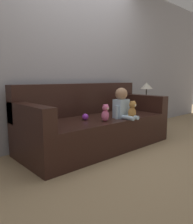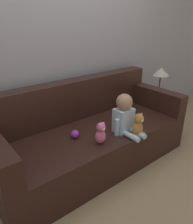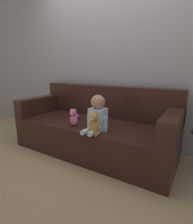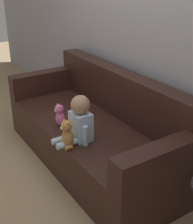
{
  "view_description": "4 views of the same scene",
  "coord_description": "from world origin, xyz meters",
  "px_view_note": "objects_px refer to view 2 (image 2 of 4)",
  "views": [
    {
      "loc": [
        -2.0,
        -2.2,
        0.96
      ],
      "look_at": [
        -0.07,
        -0.05,
        0.51
      ],
      "focal_mm": 35.0,
      "sensor_mm": 36.0,
      "label": 1
    },
    {
      "loc": [
        -1.26,
        -1.64,
        1.53
      ],
      "look_at": [
        0.03,
        -0.03,
        0.62
      ],
      "focal_mm": 35.0,
      "sensor_mm": 36.0,
      "label": 2
    },
    {
      "loc": [
        1.22,
        -1.92,
        1.11
      ],
      "look_at": [
        0.09,
        -0.07,
        0.58
      ],
      "focal_mm": 28.0,
      "sensor_mm": 36.0,
      "label": 3
    },
    {
      "loc": [
        2.29,
        -1.42,
        1.79
      ],
      "look_at": [
        0.08,
        0.01,
        0.57
      ],
      "focal_mm": 50.0,
      "sensor_mm": 36.0,
      "label": 4
    }
  ],
  "objects_px": {
    "couch": "(89,136)",
    "teddy_bear_brown": "(138,126)",
    "person_baby": "(125,116)",
    "plush_toy_side": "(101,133)",
    "side_table": "(160,83)",
    "toy_ball": "(75,134)"
  },
  "relations": [
    {
      "from": "couch",
      "to": "teddy_bear_brown",
      "type": "xyz_separation_m",
      "value": [
        0.26,
        -0.46,
        0.23
      ]
    },
    {
      "from": "couch",
      "to": "teddy_bear_brown",
      "type": "distance_m",
      "value": 0.57
    },
    {
      "from": "person_baby",
      "to": "plush_toy_side",
      "type": "xyz_separation_m",
      "value": [
        -0.33,
        -0.02,
        -0.08
      ]
    },
    {
      "from": "couch",
      "to": "teddy_bear_brown",
      "type": "bearing_deg",
      "value": -60.53
    },
    {
      "from": "side_table",
      "to": "person_baby",
      "type": "bearing_deg",
      "value": -160.43
    },
    {
      "from": "person_baby",
      "to": "side_table",
      "type": "bearing_deg",
      "value": 19.57
    },
    {
      "from": "teddy_bear_brown",
      "to": "plush_toy_side",
      "type": "distance_m",
      "value": 0.4
    },
    {
      "from": "side_table",
      "to": "plush_toy_side",
      "type": "bearing_deg",
      "value": -163.93
    },
    {
      "from": "teddy_bear_brown",
      "to": "plush_toy_side",
      "type": "xyz_separation_m",
      "value": [
        -0.38,
        0.12,
        -0.01
      ]
    },
    {
      "from": "person_baby",
      "to": "toy_ball",
      "type": "bearing_deg",
      "value": 155.71
    },
    {
      "from": "couch",
      "to": "plush_toy_side",
      "type": "relative_size",
      "value": 9.93
    },
    {
      "from": "couch",
      "to": "person_baby",
      "type": "xyz_separation_m",
      "value": [
        0.21,
        -0.31,
        0.3
      ]
    },
    {
      "from": "toy_ball",
      "to": "side_table",
      "type": "height_order",
      "value": "side_table"
    },
    {
      "from": "person_baby",
      "to": "side_table",
      "type": "xyz_separation_m",
      "value": [
        1.1,
        0.39,
        0.06
      ]
    },
    {
      "from": "couch",
      "to": "toy_ball",
      "type": "bearing_deg",
      "value": -158.02
    },
    {
      "from": "plush_toy_side",
      "to": "side_table",
      "type": "relative_size",
      "value": 0.25
    },
    {
      "from": "couch",
      "to": "side_table",
      "type": "height_order",
      "value": "couch"
    },
    {
      "from": "plush_toy_side",
      "to": "toy_ball",
      "type": "distance_m",
      "value": 0.28
    },
    {
      "from": "person_baby",
      "to": "side_table",
      "type": "relative_size",
      "value": 0.47
    },
    {
      "from": "teddy_bear_brown",
      "to": "plush_toy_side",
      "type": "height_order",
      "value": "teddy_bear_brown"
    },
    {
      "from": "teddy_bear_brown",
      "to": "toy_ball",
      "type": "height_order",
      "value": "teddy_bear_brown"
    },
    {
      "from": "teddy_bear_brown",
      "to": "side_table",
      "type": "height_order",
      "value": "side_table"
    }
  ]
}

